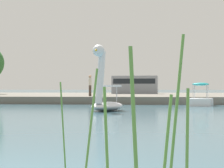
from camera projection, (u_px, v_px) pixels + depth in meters
shore_bank_far at (127, 97)px, 40.58m from camera, size 121.15×26.77×0.53m
swan_boat at (105, 96)px, 19.57m from camera, size 2.02×2.72×3.20m
pedal_boat_teal at (201, 100)px, 25.42m from camera, size 1.88×2.46×1.48m
person_on_path at (90, 85)px, 29.93m from camera, size 0.26×0.26×1.60m
parked_van at (135, 84)px, 42.85m from camera, size 4.99×2.26×1.93m
reed_clump_foreground at (132, 141)px, 3.56m from camera, size 2.48×1.03×1.60m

